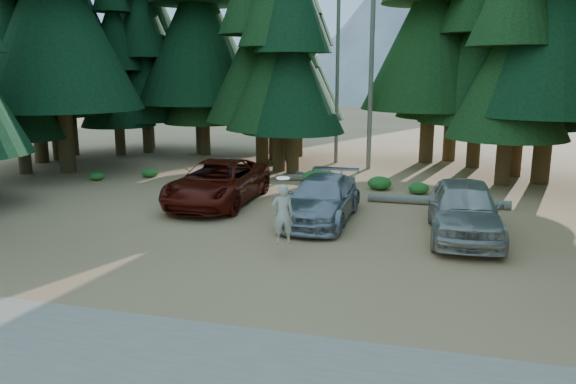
% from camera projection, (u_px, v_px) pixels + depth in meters
% --- Properties ---
extents(ground, '(160.00, 160.00, 0.00)m').
position_uv_depth(ground, '(277.00, 252.00, 16.01)').
color(ground, '#A47045').
rests_on(ground, ground).
extents(gravel_strip, '(26.00, 3.50, 0.01)m').
position_uv_depth(gravel_strip, '(174.00, 366.00, 9.88)').
color(gravel_strip, gray).
rests_on(gravel_strip, ground).
extents(forest_belt_north, '(36.00, 7.00, 22.00)m').
position_uv_depth(forest_belt_north, '(354.00, 166.00, 30.16)').
color(forest_belt_north, black).
rests_on(forest_belt_north, ground).
extents(snag_front, '(0.24, 0.24, 12.00)m').
position_uv_depth(snag_front, '(372.00, 51.00, 28.20)').
color(snag_front, '#6C6456').
rests_on(snag_front, ground).
extents(snag_back, '(0.20, 0.20, 10.00)m').
position_uv_depth(snag_back, '(337.00, 71.00, 30.34)').
color(snag_back, '#6C6456').
rests_on(snag_back, ground).
extents(mountain_peak, '(48.00, 50.00, 28.00)m').
position_uv_depth(mountain_peak, '(404.00, 24.00, 97.17)').
color(mountain_peak, gray).
rests_on(mountain_peak, ground).
extents(red_pickup, '(2.85, 6.02, 1.66)m').
position_uv_depth(red_pickup, '(218.00, 182.00, 21.68)').
color(red_pickup, '#591007').
rests_on(red_pickup, ground).
extents(silver_minivan_center, '(2.19, 5.21, 1.50)m').
position_uv_depth(silver_minivan_center, '(322.00, 199.00, 19.23)').
color(silver_minivan_center, '#97989E').
rests_on(silver_minivan_center, ground).
extents(silver_minivan_right, '(2.35, 5.33, 1.78)m').
position_uv_depth(silver_minivan_right, '(464.00, 209.00, 17.32)').
color(silver_minivan_right, '#ABA498').
rests_on(silver_minivan_right, ground).
extents(frisbee_player, '(0.73, 0.62, 1.87)m').
position_uv_depth(frisbee_player, '(283.00, 214.00, 15.56)').
color(frisbee_player, beige).
rests_on(frisbee_player, ground).
extents(log_left, '(3.70, 0.79, 0.26)m').
position_uv_depth(log_left, '(315.00, 178.00, 26.18)').
color(log_left, '#6C6456').
rests_on(log_left, ground).
extents(log_mid, '(3.21, 2.72, 0.32)m').
position_uv_depth(log_mid, '(324.00, 181.00, 25.47)').
color(log_mid, '#6C6456').
rests_on(log_mid, ground).
extents(log_right, '(5.31, 0.39, 0.34)m').
position_uv_depth(log_right, '(438.00, 201.00, 21.48)').
color(log_right, '#6C6456').
rests_on(log_right, ground).
extents(shrub_far_left, '(0.78, 0.78, 0.43)m').
position_uv_depth(shrub_far_left, '(150.00, 173.00, 27.15)').
color(shrub_far_left, '#245C1B').
rests_on(shrub_far_left, ground).
extents(shrub_left, '(1.04, 1.04, 0.57)m').
position_uv_depth(shrub_left, '(246.00, 187.00, 23.58)').
color(shrub_left, '#245C1B').
rests_on(shrub_left, ground).
extents(shrub_center_left, '(1.29, 1.29, 0.71)m').
position_uv_depth(shrub_center_left, '(317.00, 178.00, 25.13)').
color(shrub_center_left, '#245C1B').
rests_on(shrub_center_left, ground).
extents(shrub_center_right, '(1.10, 1.10, 0.60)m').
position_uv_depth(shrub_center_right, '(324.00, 177.00, 25.54)').
color(shrub_center_right, '#245C1B').
rests_on(shrub_center_right, ground).
extents(shrub_right, '(1.02, 1.02, 0.56)m').
position_uv_depth(shrub_right, '(380.00, 183.00, 24.32)').
color(shrub_right, '#245C1B').
rests_on(shrub_right, ground).
extents(shrub_far_right, '(0.86, 0.86, 0.47)m').
position_uv_depth(shrub_far_right, '(419.00, 188.00, 23.50)').
color(shrub_far_right, '#245C1B').
rests_on(shrub_far_right, ground).
extents(shrub_edge_west, '(0.71, 0.71, 0.39)m').
position_uv_depth(shrub_edge_west, '(97.00, 176.00, 26.37)').
color(shrub_edge_west, '#245C1B').
rests_on(shrub_edge_west, ground).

